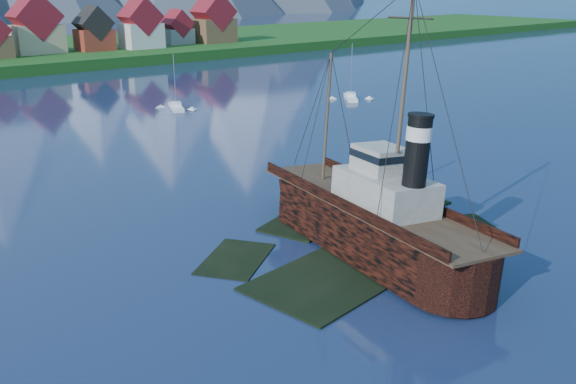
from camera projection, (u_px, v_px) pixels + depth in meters
ground at (356, 254)px, 57.78m from camera, size 1400.00×1400.00×0.00m
shoal at (353, 245)px, 60.54m from camera, size 31.71×21.24×1.14m
tugboat_wreck at (358, 215)px, 58.45m from camera, size 7.19×31.00×24.56m
sailboat_d at (176, 108)px, 121.98m from camera, size 4.78×8.08×10.80m
sailboat_f at (351, 98)px, 131.62m from camera, size 6.43×7.54×11.86m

